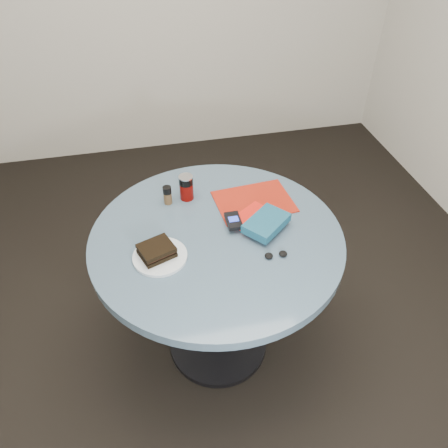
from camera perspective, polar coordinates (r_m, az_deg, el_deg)
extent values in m
plane|color=black|center=(2.29, -0.76, -15.40)|extent=(4.00, 4.00, 0.00)
cylinder|color=black|center=(2.28, -0.76, -15.19)|extent=(0.48, 0.48, 0.03)
cylinder|color=black|center=(1.99, -0.85, -9.50)|extent=(0.11, 0.11, 0.68)
cylinder|color=#3B5061|center=(1.73, -0.97, -1.89)|extent=(1.00, 1.00, 0.04)
cylinder|color=silver|center=(1.64, -8.35, -4.23)|extent=(0.25, 0.25, 0.01)
cube|color=black|center=(1.63, -8.75, -3.77)|extent=(0.15, 0.14, 0.02)
cube|color=#3C2017|center=(1.62, -8.80, -3.44)|extent=(0.13, 0.12, 0.01)
cube|color=black|center=(1.61, -8.84, -3.11)|extent=(0.15, 0.14, 0.02)
cylinder|color=#640805|center=(1.88, -4.91, 4.33)|extent=(0.08, 0.08, 0.08)
cylinder|color=black|center=(1.85, -5.00, 5.67)|extent=(0.08, 0.08, 0.03)
cylinder|color=silver|center=(1.84, -5.03, 6.14)|extent=(0.08, 0.08, 0.01)
cylinder|color=#4B3620|center=(1.87, -7.35, 3.40)|extent=(0.04, 0.04, 0.05)
cylinder|color=black|center=(1.84, -7.46, 4.42)|extent=(0.05, 0.05, 0.03)
cube|color=maroon|center=(1.88, 3.92, 2.94)|extent=(0.34, 0.27, 0.01)
cube|color=red|center=(1.78, 3.74, 0.79)|extent=(0.21, 0.20, 0.01)
cube|color=navy|center=(1.72, 5.56, 0.13)|extent=(0.21, 0.21, 0.04)
cube|color=black|center=(1.74, 1.25, 0.42)|extent=(0.06, 0.10, 0.02)
cube|color=blue|center=(1.73, 1.25, 0.65)|extent=(0.04, 0.03, 0.00)
ellipsoid|color=black|center=(1.63, 5.87, -4.16)|extent=(0.03, 0.03, 0.02)
ellipsoid|color=black|center=(1.64, 7.72, -3.87)|extent=(0.03, 0.03, 0.02)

